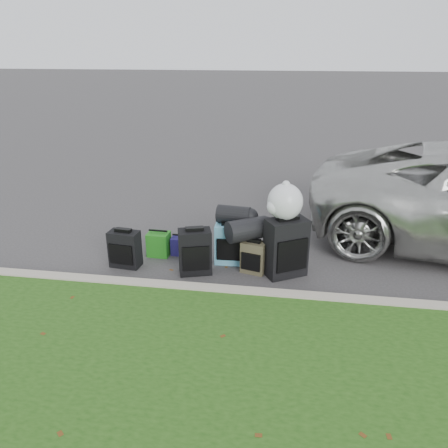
# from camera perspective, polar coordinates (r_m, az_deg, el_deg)

# --- Properties ---
(ground) EXTENTS (120.00, 120.00, 0.00)m
(ground) POSITION_cam_1_polar(r_m,az_deg,el_deg) (6.64, 0.60, -5.09)
(ground) COLOR #383535
(ground) RESTS_ON ground
(curb) EXTENTS (120.00, 0.18, 0.15)m
(curb) POSITION_cam_1_polar(r_m,az_deg,el_deg) (5.74, -0.81, -8.93)
(curb) COLOR #9E937F
(curb) RESTS_ON ground
(suitcase_small_black) EXTENTS (0.46, 0.29, 0.55)m
(suitcase_small_black) POSITION_cam_1_polar(r_m,az_deg,el_deg) (6.60, -12.82, -3.20)
(suitcase_small_black) COLOR black
(suitcase_small_black) RESTS_ON ground
(suitcase_large_black_left) EXTENTS (0.52, 0.40, 0.66)m
(suitcase_large_black_left) POSITION_cam_1_polar(r_m,az_deg,el_deg) (6.24, -3.80, -3.64)
(suitcase_large_black_left) COLOR black
(suitcase_large_black_left) RESTS_ON ground
(suitcase_olive) EXTENTS (0.39, 0.30, 0.47)m
(suitcase_olive) POSITION_cam_1_polar(r_m,az_deg,el_deg) (6.30, 3.89, -4.33)
(suitcase_olive) COLOR #373322
(suitcase_olive) RESTS_ON ground
(suitcase_teal) EXTENTS (0.44, 0.27, 0.61)m
(suitcase_teal) POSITION_cam_1_polar(r_m,az_deg,el_deg) (6.53, 0.72, -2.62)
(suitcase_teal) COLOR teal
(suitcase_teal) RESTS_ON ground
(suitcase_large_black_right) EXTENTS (0.65, 0.57, 0.84)m
(suitcase_large_black_right) POSITION_cam_1_polar(r_m,az_deg,el_deg) (6.20, 8.09, -3.06)
(suitcase_large_black_right) COLOR black
(suitcase_large_black_right) RESTS_ON ground
(tote_green) EXTENTS (0.34, 0.28, 0.37)m
(tote_green) POSITION_cam_1_polar(r_m,az_deg,el_deg) (6.89, -8.51, -2.60)
(tote_green) COLOR #20771A
(tote_green) RESTS_ON ground
(tote_navy) EXTENTS (0.27, 0.22, 0.28)m
(tote_navy) POSITION_cam_1_polar(r_m,az_deg,el_deg) (6.89, -5.72, -2.83)
(tote_navy) COLOR navy
(tote_navy) RESTS_ON ground
(duffel_left) EXTENTS (0.67, 0.59, 0.32)m
(duffel_left) POSITION_cam_1_polar(r_m,az_deg,el_deg) (6.21, 3.05, -0.72)
(duffel_left) COLOR black
(duffel_left) RESTS_ON suitcase_olive
(duffel_right) EXTENTS (0.52, 0.33, 0.27)m
(duffel_right) POSITION_cam_1_polar(r_m,az_deg,el_deg) (6.42, 1.28, 1.20)
(duffel_right) COLOR black
(duffel_right) RESTS_ON suitcase_teal
(trash_bag) EXTENTS (0.49, 0.49, 0.49)m
(trash_bag) POSITION_cam_1_polar(r_m,az_deg,el_deg) (6.00, 7.99, 2.89)
(trash_bag) COLOR silver
(trash_bag) RESTS_ON suitcase_large_black_right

